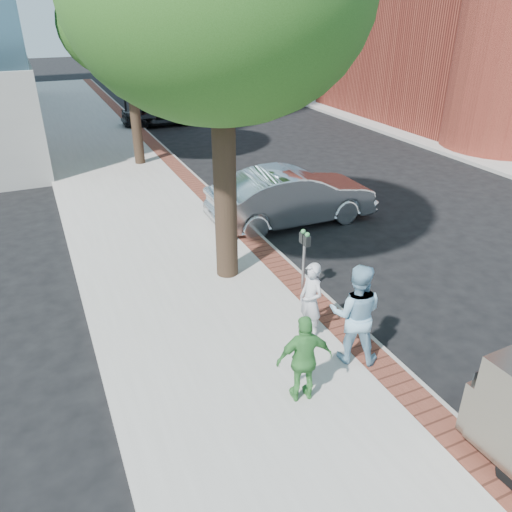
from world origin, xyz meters
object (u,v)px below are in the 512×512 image
sedan_silver (292,196)px  bg_car (159,113)px  parking_meter (305,248)px  person_officer (356,314)px  person_green (304,359)px  person_gray (311,300)px

sedan_silver → bg_car: size_ratio=1.30×
parking_meter → bg_car: size_ratio=0.38×
parking_meter → person_officer: (-0.37, -2.53, -0.09)m
person_green → sedan_silver: 7.75m
person_gray → sedan_silver: (2.47, 5.44, -0.10)m
person_officer → sedan_silver: person_officer is taller
person_officer → sedan_silver: bearing=-73.9°
sedan_silver → bg_car: (-0.36, 14.61, -0.17)m
person_green → bg_car: (3.09, 21.55, -0.28)m
person_officer → bg_car: bearing=-60.3°
bg_car → person_officer: bearing=174.3°
parking_meter → sedan_silver: size_ratio=0.29×
person_gray → person_green: (-0.98, -1.50, 0.01)m
person_gray → bg_car: (2.11, 20.05, -0.27)m
person_gray → person_officer: bearing=11.9°
sedan_silver → person_officer: bearing=162.4°
person_gray → bg_car: size_ratio=0.40×
sedan_silver → person_gray: bearing=156.4°
parking_meter → person_green: person_green is taller
parking_meter → person_gray: bearing=-114.6°
person_gray → sedan_silver: bearing=147.7°
person_officer → bg_car: size_ratio=0.50×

